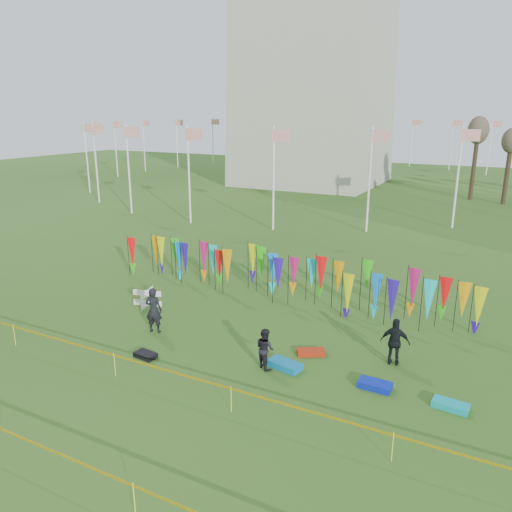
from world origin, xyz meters
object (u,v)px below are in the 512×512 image
at_px(person_mid, 265,348).
at_px(kite_bag_black, 146,355).
at_px(box_kite, 147,298).
at_px(kite_bag_red, 311,352).
at_px(kite_bag_turquoise, 285,365).
at_px(person_left, 154,310).
at_px(person_right, 395,342).
at_px(kite_bag_blue, 375,385).
at_px(kite_bag_teal, 450,405).

xyz_separation_m(person_mid, kite_bag_black, (-4.39, -1.42, -0.67)).
xyz_separation_m(box_kite, kite_bag_red, (8.84, -1.03, -0.31)).
relative_size(box_kite, kite_bag_turquoise, 0.66).
distance_m(person_left, person_mid, 5.58).
bearing_deg(kite_bag_red, person_right, 13.00).
distance_m(box_kite, person_right, 11.87).
distance_m(kite_bag_turquoise, kite_bag_blue, 3.29).
height_order(kite_bag_turquoise, kite_bag_black, kite_bag_turquoise).
distance_m(kite_bag_red, kite_bag_teal, 5.43).
xyz_separation_m(kite_bag_blue, kite_bag_teal, (2.43, -0.08, -0.01)).
xyz_separation_m(box_kite, kite_bag_black, (3.32, -4.18, -0.31)).
xyz_separation_m(person_left, kite_bag_red, (6.67, 1.14, -0.89)).
distance_m(person_right, kite_bag_red, 3.19).
height_order(person_left, kite_bag_blue, person_left).
bearing_deg(person_left, box_kite, -59.98).
distance_m(person_mid, kite_bag_red, 2.17).
relative_size(box_kite, kite_bag_teal, 0.75).
bearing_deg(box_kite, kite_bag_teal, -9.63).
height_order(box_kite, kite_bag_blue, box_kite).
height_order(box_kite, kite_bag_red, box_kite).
xyz_separation_m(box_kite, person_right, (11.85, -0.34, 0.50)).
bearing_deg(person_right, kite_bag_red, 7.19).
relative_size(person_mid, kite_bag_teal, 1.40).
distance_m(box_kite, kite_bag_teal, 14.31).
distance_m(kite_bag_turquoise, kite_bag_teal, 5.72).
height_order(kite_bag_blue, kite_bag_teal, kite_bag_blue).
distance_m(person_left, kite_bag_red, 6.83).
distance_m(person_mid, person_right, 4.79).
bearing_deg(person_right, kite_bag_teal, 131.78).
relative_size(person_right, kite_bag_blue, 1.65).
height_order(kite_bag_red, kite_bag_teal, kite_bag_teal).
height_order(person_left, person_right, person_left).
xyz_separation_m(person_right, kite_bag_black, (-8.53, -3.85, -0.81)).
height_order(person_right, kite_bag_blue, person_right).
xyz_separation_m(person_right, kite_bag_teal, (2.25, -2.06, -0.80)).
relative_size(person_left, kite_bag_teal, 1.81).
bearing_deg(kite_bag_teal, person_right, 137.58).
distance_m(kite_bag_turquoise, kite_bag_red, 1.51).
height_order(person_mid, kite_bag_turquoise, person_mid).
bearing_deg(person_left, kite_bag_teal, 163.96).
bearing_deg(kite_bag_turquoise, kite_bag_blue, 2.71).
distance_m(kite_bag_blue, kite_bag_red, 3.10).
distance_m(box_kite, person_mid, 8.21).
height_order(kite_bag_red, kite_bag_black, kite_bag_black).
relative_size(person_right, kite_bag_red, 1.70).
distance_m(box_kite, kite_bag_blue, 11.90).
distance_m(box_kite, kite_bag_turquoise, 8.74).
bearing_deg(kite_bag_teal, kite_bag_blue, 178.02).
xyz_separation_m(kite_bag_red, kite_bag_black, (-5.52, -3.15, 0.00)).
distance_m(kite_bag_blue, kite_bag_black, 8.55).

